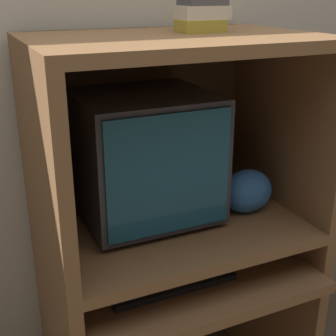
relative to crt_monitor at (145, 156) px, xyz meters
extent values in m
cube|color=beige|center=(0.08, 0.31, 0.26)|extent=(6.00, 0.06, 2.60)
cube|color=brown|center=(0.50, -0.06, -0.70)|extent=(0.04, 0.63, 0.67)
cube|color=brown|center=(0.08, -0.20, -0.39)|extent=(0.81, 0.47, 0.04)
cube|color=brown|center=(-0.35, -0.06, -0.30)|extent=(0.04, 0.63, 0.14)
cube|color=brown|center=(0.50, -0.06, -0.30)|extent=(0.04, 0.63, 0.14)
cube|color=brown|center=(0.08, -0.06, -0.24)|extent=(0.81, 0.63, 0.04)
cube|color=brown|center=(-0.35, -0.06, 0.08)|extent=(0.04, 0.63, 0.62)
cube|color=brown|center=(0.50, -0.06, 0.08)|extent=(0.04, 0.63, 0.62)
cube|color=brown|center=(0.08, -0.06, 0.37)|extent=(0.81, 0.63, 0.04)
cube|color=#48321E|center=(0.08, 0.24, 0.08)|extent=(0.81, 0.01, 0.62)
cylinder|color=#333338|center=(0.00, 0.00, -0.21)|extent=(0.22, 0.22, 0.02)
cube|color=#333338|center=(0.00, 0.00, 0.00)|extent=(0.44, 0.40, 0.41)
cube|color=navy|center=(0.00, -0.20, 0.00)|extent=(0.40, 0.01, 0.38)
cube|color=black|center=(-0.01, -0.20, -0.36)|extent=(0.42, 0.16, 0.02)
cube|color=#333335|center=(-0.01, -0.20, -0.34)|extent=(0.38, 0.13, 0.01)
ellipsoid|color=black|center=(0.27, -0.19, -0.35)|extent=(0.07, 0.05, 0.03)
ellipsoid|color=#336BB7|center=(0.34, -0.11, -0.15)|extent=(0.19, 0.14, 0.15)
cube|color=gold|center=(0.18, -0.02, 0.41)|extent=(0.14, 0.10, 0.04)
cube|color=beige|center=(0.20, -0.01, 0.45)|extent=(0.16, 0.10, 0.04)
cube|color=#4C4C51|center=(0.20, -0.01, 0.49)|extent=(0.13, 0.10, 0.03)
camera|label=1|loc=(-0.54, -1.37, 0.52)|focal=50.00mm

